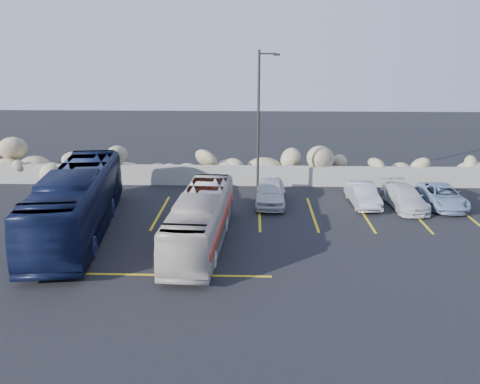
{
  "coord_description": "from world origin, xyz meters",
  "views": [
    {
      "loc": [
        2.3,
        -15.46,
        8.29
      ],
      "look_at": [
        1.69,
        4.0,
        2.09
      ],
      "focal_mm": 35.0,
      "sensor_mm": 36.0,
      "label": 1
    }
  ],
  "objects_px": {
    "tour_coach": "(77,202)",
    "car_a": "(271,192)",
    "lamppost": "(259,122)",
    "car_d": "(443,196)",
    "car_c": "(405,197)",
    "vintage_bus": "(201,220)",
    "car_b": "(363,194)"
  },
  "relations": [
    {
      "from": "tour_coach",
      "to": "car_a",
      "type": "xyz_separation_m",
      "value": [
        8.88,
        4.29,
        -0.81
      ]
    },
    {
      "from": "lamppost",
      "to": "car_a",
      "type": "distance_m",
      "value": 3.8
    },
    {
      "from": "car_a",
      "to": "car_d",
      "type": "height_order",
      "value": "car_a"
    },
    {
      "from": "lamppost",
      "to": "car_c",
      "type": "height_order",
      "value": "lamppost"
    },
    {
      "from": "lamppost",
      "to": "car_d",
      "type": "bearing_deg",
      "value": -5.86
    },
    {
      "from": "car_a",
      "to": "car_d",
      "type": "bearing_deg",
      "value": 2.0
    },
    {
      "from": "vintage_bus",
      "to": "lamppost",
      "type": "bearing_deg",
      "value": 71.98
    },
    {
      "from": "lamppost",
      "to": "car_c",
      "type": "distance_m",
      "value": 8.65
    },
    {
      "from": "lamppost",
      "to": "car_b",
      "type": "bearing_deg",
      "value": -9.96
    },
    {
      "from": "car_a",
      "to": "car_d",
      "type": "distance_m",
      "value": 9.16
    },
    {
      "from": "vintage_bus",
      "to": "tour_coach",
      "type": "bearing_deg",
      "value": 171.6
    },
    {
      "from": "tour_coach",
      "to": "car_d",
      "type": "bearing_deg",
      "value": 5.42
    },
    {
      "from": "vintage_bus",
      "to": "tour_coach",
      "type": "relative_size",
      "value": 0.77
    },
    {
      "from": "car_a",
      "to": "car_c",
      "type": "xyz_separation_m",
      "value": [
        7.05,
        -0.39,
        -0.1
      ]
    },
    {
      "from": "vintage_bus",
      "to": "tour_coach",
      "type": "distance_m",
      "value": 5.86
    },
    {
      "from": "lamppost",
      "to": "vintage_bus",
      "type": "height_order",
      "value": "lamppost"
    },
    {
      "from": "lamppost",
      "to": "vintage_bus",
      "type": "distance_m",
      "value": 7.58
    },
    {
      "from": "tour_coach",
      "to": "car_a",
      "type": "relative_size",
      "value": 2.71
    },
    {
      "from": "car_b",
      "to": "tour_coach",
      "type": "bearing_deg",
      "value": -165.56
    },
    {
      "from": "tour_coach",
      "to": "car_b",
      "type": "xyz_separation_m",
      "value": [
        13.81,
        4.25,
        -0.89
      ]
    },
    {
      "from": "lamppost",
      "to": "vintage_bus",
      "type": "xyz_separation_m",
      "value": [
        -2.51,
        -6.42,
        -3.16
      ]
    },
    {
      "from": "vintage_bus",
      "to": "car_b",
      "type": "relative_size",
      "value": 2.3
    },
    {
      "from": "car_c",
      "to": "car_d",
      "type": "relative_size",
      "value": 0.99
    },
    {
      "from": "tour_coach",
      "to": "car_b",
      "type": "distance_m",
      "value": 14.48
    },
    {
      "from": "vintage_bus",
      "to": "tour_coach",
      "type": "xyz_separation_m",
      "value": [
        -5.72,
        1.19,
        0.34
      ]
    },
    {
      "from": "lamppost",
      "to": "car_d",
      "type": "relative_size",
      "value": 2.02
    },
    {
      "from": "car_c",
      "to": "tour_coach",
      "type": "bearing_deg",
      "value": -170.71
    },
    {
      "from": "lamppost",
      "to": "car_a",
      "type": "relative_size",
      "value": 2.05
    },
    {
      "from": "car_a",
      "to": "car_c",
      "type": "relative_size",
      "value": 1.0
    },
    {
      "from": "car_c",
      "to": "car_d",
      "type": "distance_m",
      "value": 2.13
    },
    {
      "from": "tour_coach",
      "to": "lamppost",
      "type": "bearing_deg",
      "value": 24.64
    },
    {
      "from": "lamppost",
      "to": "car_d",
      "type": "xyz_separation_m",
      "value": [
        9.8,
        -1.01,
        -3.75
      ]
    }
  ]
}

